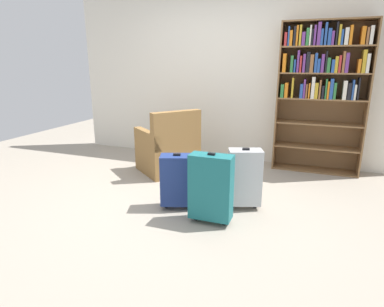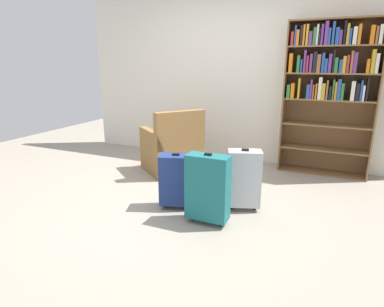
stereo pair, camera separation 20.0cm
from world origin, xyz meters
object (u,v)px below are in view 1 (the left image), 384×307
mug (205,172)px  suitcase_teal (211,187)px  armchair (168,150)px  suitcase_navy_blue (177,180)px  bookshelf (322,82)px  suitcase_silver (245,177)px

mug → suitcase_teal: bearing=-69.6°
armchair → mug: size_ratio=8.20×
suitcase_navy_blue → suitcase_teal: 0.48m
bookshelf → suitcase_navy_blue: 2.49m
suitcase_teal → mug: bearing=110.4°
mug → armchair: bearing=-176.9°
bookshelf → mug: size_ratio=17.01×
suitcase_navy_blue → suitcase_silver: bearing=20.5°
mug → suitcase_silver: 1.14m
mug → suitcase_navy_blue: suitcase_navy_blue is taller
bookshelf → suitcase_silver: 1.98m
mug → suitcase_navy_blue: (0.05, -1.09, 0.27)m
suitcase_navy_blue → suitcase_silver: size_ratio=0.91×
bookshelf → suitcase_navy_blue: bearing=-126.0°
bookshelf → mug: 2.00m
bookshelf → suitcase_teal: bearing=-114.1°
bookshelf → suitcase_silver: bookshelf is taller
mug → suitcase_silver: suitcase_silver is taller
suitcase_navy_blue → mug: bearing=92.4°
suitcase_navy_blue → suitcase_silver: (0.67, 0.25, 0.03)m
mug → suitcase_navy_blue: bearing=-87.6°
armchair → suitcase_silver: (1.25, -0.81, 0.03)m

